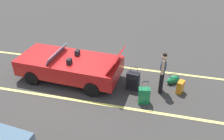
{
  "coord_description": "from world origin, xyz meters",
  "views": [
    {
      "loc": [
        -3.61,
        7.64,
        5.58
      ],
      "look_at": [
        -1.8,
        0.13,
        0.75
      ],
      "focal_mm": 38.21,
      "sensor_mm": 36.0,
      "label": 1
    }
  ],
  "objects_px": {
    "traveler_person": "(163,71)",
    "convertible_car": "(65,65)",
    "suitcase_large_black": "(133,81)",
    "suitcase_medium_bright": "(144,96)",
    "suitcase_small_carryon": "(180,87)",
    "duffel_bag": "(173,79)"
  },
  "relations": [
    {
      "from": "traveler_person",
      "to": "suitcase_medium_bright",
      "type": "bearing_deg",
      "value": 59.7
    },
    {
      "from": "duffel_bag",
      "to": "traveler_person",
      "type": "relative_size",
      "value": 0.4
    },
    {
      "from": "suitcase_medium_bright",
      "to": "traveler_person",
      "type": "distance_m",
      "value": 1.17
    },
    {
      "from": "suitcase_small_carryon",
      "to": "traveler_person",
      "type": "height_order",
      "value": "traveler_person"
    },
    {
      "from": "traveler_person",
      "to": "suitcase_small_carryon",
      "type": "bearing_deg",
      "value": -169.72
    },
    {
      "from": "duffel_bag",
      "to": "suitcase_medium_bright",
      "type": "bearing_deg",
      "value": 56.89
    },
    {
      "from": "suitcase_small_carryon",
      "to": "traveler_person",
      "type": "bearing_deg",
      "value": -150.52
    },
    {
      "from": "suitcase_large_black",
      "to": "duffel_bag",
      "type": "bearing_deg",
      "value": 125.11
    },
    {
      "from": "suitcase_small_carryon",
      "to": "traveler_person",
      "type": "xyz_separation_m",
      "value": [
        0.73,
        0.1,
        0.68
      ]
    },
    {
      "from": "suitcase_small_carryon",
      "to": "traveler_person",
      "type": "distance_m",
      "value": 1.0
    },
    {
      "from": "suitcase_medium_bright",
      "to": "suitcase_small_carryon",
      "type": "relative_size",
      "value": 1.96
    },
    {
      "from": "suitcase_small_carryon",
      "to": "duffel_bag",
      "type": "distance_m",
      "value": 0.67
    },
    {
      "from": "suitcase_large_black",
      "to": "suitcase_medium_bright",
      "type": "relative_size",
      "value": 0.97
    },
    {
      "from": "suitcase_small_carryon",
      "to": "duffel_bag",
      "type": "bearing_deg",
      "value": 135.52
    },
    {
      "from": "suitcase_medium_bright",
      "to": "traveler_person",
      "type": "relative_size",
      "value": 0.59
    },
    {
      "from": "suitcase_large_black",
      "to": "duffel_bag",
      "type": "relative_size",
      "value": 1.43
    },
    {
      "from": "suitcase_large_black",
      "to": "traveler_person",
      "type": "relative_size",
      "value": 0.58
    },
    {
      "from": "convertible_car",
      "to": "traveler_person",
      "type": "distance_m",
      "value": 3.9
    },
    {
      "from": "traveler_person",
      "to": "duffel_bag",
      "type": "bearing_deg",
      "value": -120.36
    },
    {
      "from": "traveler_person",
      "to": "convertible_car",
      "type": "bearing_deg",
      "value": 2.27
    },
    {
      "from": "duffel_bag",
      "to": "traveler_person",
      "type": "distance_m",
      "value": 1.14
    },
    {
      "from": "suitcase_small_carryon",
      "to": "traveler_person",
      "type": "relative_size",
      "value": 0.3
    }
  ]
}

